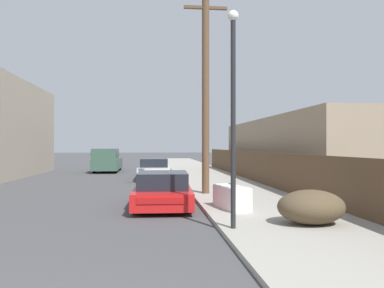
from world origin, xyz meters
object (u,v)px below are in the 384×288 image
Objects in this scene: street_lamp at (233,103)px; car_parked_mid at (154,169)px; parked_sports_car_red at (163,191)px; utility_pole at (206,87)px; discarded_fridge at (232,197)px; pickup_truck at (107,160)px; brush_pile at (311,207)px.

car_parked_mid is at bearing 96.87° from street_lamp.
street_lamp reaches higher than car_parked_mid.
parked_sports_car_red is 0.50× the size of utility_pole.
discarded_fridge is 0.40× the size of parked_sports_car_red.
street_lamp is (5.44, -21.39, 2.18)m from pickup_truck.
car_parked_mid is at bearing 88.61° from discarded_fridge.
pickup_truck is 3.33× the size of brush_pile.
car_parked_mid is 2.79× the size of brush_pile.
brush_pile is at bearing -73.85° from car_parked_mid.
car_parked_mid is (-0.21, 10.66, 0.07)m from parked_sports_car_red.
parked_sports_car_red is at bearing 135.93° from discarded_fridge.
brush_pile is (3.59, -3.75, -0.00)m from parked_sports_car_red.
street_lamp is at bearing -173.15° from brush_pile.
discarded_fridge is 0.20× the size of utility_pole.
utility_pole reaches higher than discarded_fridge.
parked_sports_car_red reaches higher than discarded_fridge.
street_lamp is (1.76, -14.65, 2.48)m from car_parked_mid.
pickup_truck reaches higher than brush_pile.
street_lamp is 3.27m from brush_pile.
discarded_fridge is 12.18m from car_parked_mid.
discarded_fridge is 0.30× the size of pickup_truck.
utility_pole is at bearing -74.48° from car_parked_mid.
discarded_fridge is 3.80m from street_lamp.
car_parked_mid is at bearing 118.48° from pickup_truck.
discarded_fridge is 0.36× the size of car_parked_mid.
brush_pile is (1.75, -6.28, -3.94)m from utility_pole.
discarded_fridge is 5.55m from utility_pole.
car_parked_mid is at bearing 104.78° from brush_pile.
brush_pile is at bearing -43.97° from parked_sports_car_red.
discarded_fridge is at bearing 107.61° from pickup_truck.
discarded_fridge is 1.00× the size of brush_pile.
utility_pole is (5.73, -14.86, 3.57)m from pickup_truck.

